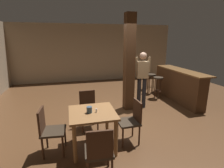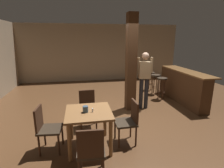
{
  "view_description": "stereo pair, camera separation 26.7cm",
  "coord_description": "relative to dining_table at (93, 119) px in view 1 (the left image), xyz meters",
  "views": [
    {
      "loc": [
        -1.37,
        -4.35,
        2.11
      ],
      "look_at": [
        -0.32,
        -0.25,
        1.0
      ],
      "focal_mm": 28.0,
      "sensor_mm": 36.0,
      "label": 1
    },
    {
      "loc": [
        -1.11,
        -4.41,
        2.11
      ],
      "look_at": [
        -0.32,
        -0.25,
        1.0
      ],
      "focal_mm": 28.0,
      "sensor_mm": 36.0,
      "label": 2
    }
  ],
  "objects": [
    {
      "name": "standing_person",
      "position": [
        1.76,
        1.72,
        0.38
      ],
      "size": [
        0.47,
        0.26,
        1.72
      ],
      "color": "tan",
      "rests_on": "ground_plane"
    },
    {
      "name": "bar_stool_near",
      "position": [
        2.7,
        2.42,
        -0.05
      ],
      "size": [
        0.34,
        0.34,
        0.77
      ],
      "color": "#2D2319",
      "rests_on": "ground_plane"
    },
    {
      "name": "chair_north",
      "position": [
        0.02,
        0.86,
        -0.12
      ],
      "size": [
        0.43,
        0.43,
        0.89
      ],
      "color": "#2D2319",
      "rests_on": "ground_plane"
    },
    {
      "name": "pillar",
      "position": [
        1.35,
        1.75,
        0.78
      ],
      "size": [
        0.28,
        0.28,
        2.8
      ],
      "primitive_type": "cube",
      "color": "#422816",
      "rests_on": "ground_plane"
    },
    {
      "name": "chair_west",
      "position": [
        -0.8,
        0.03,
        -0.12
      ],
      "size": [
        0.46,
        0.46,
        0.89
      ],
      "color": "#2D2319",
      "rests_on": "ground_plane"
    },
    {
      "name": "dining_table",
      "position": [
        0.0,
        0.0,
        0.0
      ],
      "size": [
        0.86,
        0.86,
        0.77
      ],
      "color": "brown",
      "rests_on": "ground_plane"
    },
    {
      "name": "chair_east",
      "position": [
        0.81,
        0.02,
        -0.12
      ],
      "size": [
        0.43,
        0.43,
        0.89
      ],
      "color": "#2D2319",
      "rests_on": "ground_plane"
    },
    {
      "name": "salt_shaker",
      "position": [
        0.07,
        -0.04,
        0.18
      ],
      "size": [
        0.03,
        0.03,
        0.07
      ],
      "primitive_type": "cylinder",
      "color": "silver",
      "rests_on": "dining_table"
    },
    {
      "name": "bar_stool_mid",
      "position": [
        2.73,
        3.02,
        -0.05
      ],
      "size": [
        0.35,
        0.35,
        0.76
      ],
      "color": "#2D2319",
      "rests_on": "ground_plane"
    },
    {
      "name": "ground_plane",
      "position": [
        0.98,
        1.3,
        -0.62
      ],
      "size": [
        10.8,
        10.8,
        0.0
      ],
      "primitive_type": "plane",
      "color": "#4C301C"
    },
    {
      "name": "wall_back",
      "position": [
        0.98,
        5.8,
        0.78
      ],
      "size": [
        8.0,
        0.1,
        2.8
      ],
      "primitive_type": "cube",
      "color": "gray",
      "rests_on": "ground_plane"
    },
    {
      "name": "chair_south",
      "position": [
        -0.02,
        -0.84,
        -0.12
      ],
      "size": [
        0.45,
        0.45,
        0.89
      ],
      "color": "#2D2319",
      "rests_on": "ground_plane"
    },
    {
      "name": "napkin_cup",
      "position": [
        -0.06,
        -0.03,
        0.2
      ],
      "size": [
        0.1,
        0.1,
        0.12
      ],
      "primitive_type": "cylinder",
      "color": "#33475B",
      "rests_on": "dining_table"
    },
    {
      "name": "bar_stool_far",
      "position": [
        2.76,
        3.58,
        -0.07
      ],
      "size": [
        0.33,
        0.33,
        0.75
      ],
      "color": "#2D2319",
      "rests_on": "ground_plane"
    },
    {
      "name": "bar_counter",
      "position": [
        3.26,
        2.05,
        -0.08
      ],
      "size": [
        0.56,
        2.39,
        1.07
      ],
      "color": "brown",
      "rests_on": "ground_plane"
    }
  ]
}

